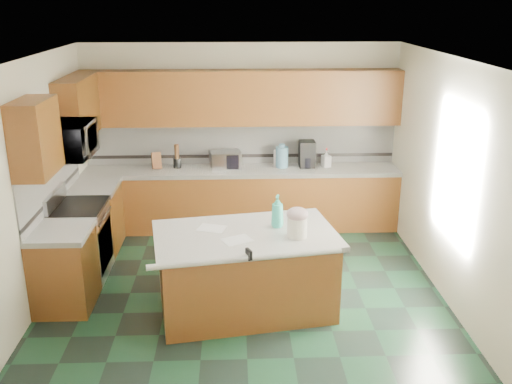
{
  "coord_description": "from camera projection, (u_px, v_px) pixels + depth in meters",
  "views": [
    {
      "loc": [
        -0.1,
        -6.01,
        3.3
      ],
      "look_at": [
        0.15,
        0.35,
        1.12
      ],
      "focal_mm": 40.0,
      "sensor_mm": 36.0,
      "label": 1
    }
  ],
  "objects": [
    {
      "name": "back_base_cab",
      "position": [
        242.0,
        200.0,
        8.51
      ],
      "size": [
        4.6,
        0.6,
        0.86
      ],
      "primitive_type": "cube",
      "color": "#311C06",
      "rests_on": "ground"
    },
    {
      "name": "range_backguard",
      "position": [
        55.0,
        198.0,
        6.82
      ],
      "size": [
        0.06,
        0.76,
        0.18
      ],
      "primitive_type": "cube",
      "color": "#B7B7BC",
      "rests_on": "range_body"
    },
    {
      "name": "range_cooktop",
      "position": [
        77.0,
        207.0,
        6.87
      ],
      "size": [
        0.62,
        0.78,
        0.04
      ],
      "primitive_type": "cube",
      "color": "black",
      "rests_on": "range_body"
    },
    {
      "name": "range_handle",
      "position": [
        105.0,
        216.0,
        6.92
      ],
      "size": [
        0.02,
        0.66,
        0.02
      ],
      "primitive_type": "cylinder",
      "rotation": [
        1.57,
        0.0,
        0.0
      ],
      "color": "#B7B7BC",
      "rests_on": "range_body"
    },
    {
      "name": "left_base_cab_front",
      "position": [
        65.0,
        270.0,
        6.32
      ],
      "size": [
        0.6,
        0.72,
        0.86
      ],
      "primitive_type": "cube",
      "color": "#311C06",
      "rests_on": "ground"
    },
    {
      "name": "range_body",
      "position": [
        81.0,
        242.0,
        7.01
      ],
      "size": [
        0.6,
        0.76,
        0.88
      ],
      "primitive_type": "cube",
      "color": "#B7B7BC",
      "rests_on": "ground"
    },
    {
      "name": "toaster_oven",
      "position": [
        225.0,
        160.0,
        8.35
      ],
      "size": [
        0.48,
        0.37,
        0.25
      ],
      "primitive_type": "cube",
      "rotation": [
        0.0,
        0.0,
        0.17
      ],
      "color": "#B7B7BC",
      "rests_on": "back_countertop"
    },
    {
      "name": "wall_front",
      "position": [
        250.0,
        281.0,
        4.13
      ],
      "size": [
        4.6,
        0.04,
        2.7
      ],
      "primitive_type": "cube",
      "color": "#ECE5C9",
      "rests_on": "ground"
    },
    {
      "name": "treat_jar_knob_end_l",
      "position": [
        294.0,
        210.0,
        5.87
      ],
      "size": [
        0.04,
        0.04,
        0.04
      ],
      "primitive_type": "sphere",
      "color": "tan",
      "rests_on": "treat_jar_lid"
    },
    {
      "name": "coffee_carafe",
      "position": [
        307.0,
        162.0,
        8.38
      ],
      "size": [
        0.16,
        0.16,
        0.16
      ],
      "primitive_type": "cylinder",
      "color": "black",
      "rests_on": "back_countertop"
    },
    {
      "name": "paper_towel",
      "position": [
        277.0,
        158.0,
        8.42
      ],
      "size": [
        0.11,
        0.11,
        0.25
      ],
      "primitive_type": "cylinder",
      "color": "white",
      "rests_on": "back_countertop"
    },
    {
      "name": "left_base_cab_rear",
      "position": [
        96.0,
        220.0,
        7.76
      ],
      "size": [
        0.6,
        0.82,
        0.86
      ],
      "primitive_type": "cube",
      "color": "#311C06",
      "rests_on": "ground"
    },
    {
      "name": "water_jug",
      "position": [
        282.0,
        157.0,
        8.38
      ],
      "size": [
        0.19,
        0.19,
        0.31
      ],
      "primitive_type": "cylinder",
      "color": "#67A5C6",
      "rests_on": "back_countertop"
    },
    {
      "name": "left_counter_rear",
      "position": [
        93.0,
        188.0,
        7.62
      ],
      "size": [
        0.64,
        0.82,
        0.06
      ],
      "primitive_type": "cube",
      "color": "white",
      "rests_on": "left_base_cab_rear"
    },
    {
      "name": "island_bullnose",
      "position": [
        247.0,
        259.0,
        5.54
      ],
      "size": [
        1.91,
        0.38,
        0.06
      ],
      "primitive_type": "cylinder",
      "rotation": [
        0.0,
        1.57,
        0.17
      ],
      "color": "white",
      "rests_on": "island_base"
    },
    {
      "name": "knife_block",
      "position": [
        156.0,
        161.0,
        8.31
      ],
      "size": [
        0.17,
        0.21,
        0.26
      ],
      "primitive_type": "cube",
      "rotation": [
        -0.31,
        0.0,
        0.25
      ],
      "color": "#472814",
      "rests_on": "back_countertop"
    },
    {
      "name": "left_upper_cab_front",
      "position": [
        35.0,
        138.0,
        5.82
      ],
      "size": [
        0.33,
        0.72,
        0.78
      ],
      "primitive_type": "cube",
      "color": "#311C06",
      "rests_on": "wall_left"
    },
    {
      "name": "back_countertop",
      "position": [
        241.0,
        171.0,
        8.36
      ],
      "size": [
        4.6,
        0.64,
        0.06
      ],
      "primitive_type": "cube",
      "color": "white",
      "rests_on": "back_base_cab"
    },
    {
      "name": "soap_bottle_back",
      "position": [
        326.0,
        159.0,
        8.4
      ],
      "size": [
        0.15,
        0.15,
        0.25
      ],
      "primitive_type": "imported",
      "rotation": [
        0.0,
        0.0,
        0.37
      ],
      "color": "white",
      "rests_on": "back_countertop"
    },
    {
      "name": "island_top",
      "position": [
        245.0,
        235.0,
        6.08
      ],
      "size": [
        2.09,
        1.45,
        0.06
      ],
      "primitive_type": "cube",
      "rotation": [
        0.0,
        0.0,
        0.17
      ],
      "color": "white",
      "rests_on": "island_base"
    },
    {
      "name": "treat_jar_lid",
      "position": [
        297.0,
        214.0,
        5.89
      ],
      "size": [
        0.23,
        0.23,
        0.14
      ],
      "primitive_type": "ellipsoid",
      "color": "#C6A3A8",
      "rests_on": "treat_jar"
    },
    {
      "name": "wall_back",
      "position": [
        241.0,
        135.0,
        8.51
      ],
      "size": [
        4.6,
        0.04,
        2.7
      ],
      "primitive_type": "cube",
      "color": "#ECE5C9",
      "rests_on": "ground"
    },
    {
      "name": "toaster_oven_door",
      "position": [
        225.0,
        162.0,
        8.22
      ],
      "size": [
        0.39,
        0.01,
        0.21
      ],
      "primitive_type": "cube",
      "color": "black",
      "rests_on": "toaster_oven"
    },
    {
      "name": "window_light_proxy",
      "position": [
        455.0,
        173.0,
        6.17
      ],
      "size": [
        0.02,
        1.4,
        1.1
      ],
      "primitive_type": "cube",
      "color": "white",
      "rests_on": "wall_right"
    },
    {
      "name": "treat_jar",
      "position": [
        297.0,
        227.0,
        5.94
      ],
      "size": [
        0.28,
        0.28,
        0.22
      ],
      "primitive_type": "cylinder",
      "rotation": [
        0.0,
        0.0,
        0.41
      ],
      "color": "white",
      "rests_on": "island_top"
    },
    {
      "name": "floor",
      "position": [
        245.0,
        291.0,
        6.76
      ],
      "size": [
        4.6,
        4.6,
        0.0
      ],
      "primitive_type": "plane",
      "color": "black",
      "rests_on": "ground"
    },
    {
      "name": "utensil_bundle",
      "position": [
        177.0,
        151.0,
        8.31
      ],
      "size": [
        0.07,
        0.07,
        0.21
      ],
      "primitive_type": "cylinder",
      "color": "#472814",
      "rests_on": "utensil_crock"
    },
    {
      "name": "soap_back_cap",
      "position": [
        327.0,
        149.0,
        8.36
      ],
      "size": [
        0.02,
        0.02,
        0.03
      ],
      "primitive_type": "cylinder",
      "color": "red",
      "rests_on": "soap_bottle_back"
    },
    {
      "name": "water_jug_neck",
      "position": [
        282.0,
        146.0,
        8.32
      ],
      "size": [
        0.09,
        0.09,
        0.04
      ],
      "primitive_type": "cylinder",
      "color": "#67A5C6",
      "rests_on": "water_jug"
    },
    {
      "name": "clamp_handle",
      "position": [
        249.0,
        259.0,
        5.49
      ],
      "size": [
        0.02,
        0.08,
        0.02
      ],
      "primitive_type": "cylinder",
      "rotation": [
        1.57,
        0.0,
        0.0
      ],
      "color": "black",
      "rests_on": "island_top"
    },
    {
      "name": "ceiling",
      "position": [
        243.0,
        59.0,
        5.88
      ],
      "size": [
        4.6,
        4.6,
        0.0
      ],
      "primitive_type": "plane",
      "color": "white",
      "rests_on": "ground"
    },
    {
      "name": "soap_bottle_island",
      "position": [
        277.0,
        211.0,
        6.18
      ],
      "size": [
        0.17,
        0.17,
        0.36
      ],
      "primitive_type": "imported",
      "rotation": [
        0.0,
        0.0,
        -0.29
      ],
      "color": "#37BEAD",
      "rests_on": "island_top"
    },
    {
      "name": "back_accent_band",
      "position": [
        241.0,
        156.0,
        8.58
      ],
      "size": [
        4.6,
        0.01,
        0.05
      ],
      "primitive_type": "cube",
      "color": "black",
      "rests_on": "back_countertop"
    },
    {
      "name": "left_backsplash",
      "position": [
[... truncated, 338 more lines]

